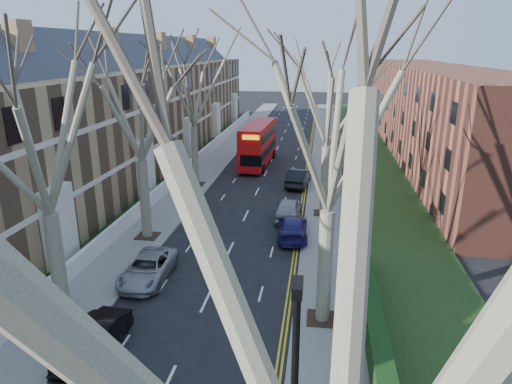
% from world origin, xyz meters
% --- Properties ---
extents(pavement_left, '(3.00, 102.00, 0.12)m').
position_xyz_m(pavement_left, '(-6.00, 39.00, 0.06)').
color(pavement_left, slate).
rests_on(pavement_left, ground).
extents(pavement_right, '(3.00, 102.00, 0.12)m').
position_xyz_m(pavement_right, '(6.00, 39.00, 0.06)').
color(pavement_right, slate).
rests_on(pavement_right, ground).
extents(terrace_left, '(9.70, 78.00, 13.60)m').
position_xyz_m(terrace_left, '(-13.65, 31.00, 5.53)').
color(terrace_left, olive).
rests_on(terrace_left, ground).
extents(flats_right, '(13.97, 54.00, 10.00)m').
position_xyz_m(flats_right, '(17.46, 43.00, 4.98)').
color(flats_right, brown).
rests_on(flats_right, ground).
extents(front_wall_left, '(0.30, 78.00, 1.00)m').
position_xyz_m(front_wall_left, '(-7.65, 31.00, 0.62)').
color(front_wall_left, white).
rests_on(front_wall_left, ground).
extents(grass_verge_right, '(6.00, 102.00, 0.06)m').
position_xyz_m(grass_verge_right, '(10.50, 39.00, 0.15)').
color(grass_verge_right, '#1D3112').
rests_on(grass_verge_right, ground).
extents(tree_left_mid, '(10.50, 10.50, 14.71)m').
position_xyz_m(tree_left_mid, '(-5.70, 6.00, 9.56)').
color(tree_left_mid, '#716951').
rests_on(tree_left_mid, ground).
extents(tree_left_far, '(10.15, 10.15, 14.22)m').
position_xyz_m(tree_left_far, '(-5.70, 16.00, 9.24)').
color(tree_left_far, '#716951').
rests_on(tree_left_far, ground).
extents(tree_left_dist, '(10.50, 10.50, 14.71)m').
position_xyz_m(tree_left_dist, '(-5.70, 28.00, 9.56)').
color(tree_left_dist, '#716951').
rests_on(tree_left_dist, ground).
extents(tree_right_near, '(10.85, 10.85, 15.20)m').
position_xyz_m(tree_right_near, '(5.70, -6.00, 9.86)').
color(tree_right_near, '#716951').
rests_on(tree_right_near, ground).
extents(tree_right_mid, '(10.50, 10.50, 14.71)m').
position_xyz_m(tree_right_mid, '(5.70, 8.00, 9.56)').
color(tree_right_mid, '#716951').
rests_on(tree_right_mid, ground).
extents(tree_right_far, '(10.15, 10.15, 14.22)m').
position_xyz_m(tree_right_far, '(5.70, 22.00, 9.24)').
color(tree_right_far, '#716951').
rests_on(tree_right_far, ground).
extents(double_decker_bus, '(2.98, 10.23, 4.27)m').
position_xyz_m(double_decker_bus, '(-1.22, 36.35, 2.09)').
color(double_decker_bus, red).
rests_on(double_decker_bus, ground).
extents(car_left_mid, '(1.67, 4.23, 1.37)m').
position_xyz_m(car_left_mid, '(-3.44, 4.28, 0.68)').
color(car_left_mid, black).
rests_on(car_left_mid, ground).
extents(car_left_far, '(2.20, 4.73, 1.31)m').
position_xyz_m(car_left_far, '(-3.59, 10.65, 0.66)').
color(car_left_far, '#96959A').
rests_on(car_left_far, ground).
extents(car_right_near, '(2.19, 4.83, 1.37)m').
position_xyz_m(car_right_near, '(3.70, 17.49, 0.69)').
color(car_right_near, navy).
rests_on(car_right_near, ground).
extents(car_right_mid, '(1.87, 4.47, 1.51)m').
position_xyz_m(car_right_mid, '(3.15, 20.91, 0.76)').
color(car_right_mid, gray).
rests_on(car_right_mid, ground).
extents(car_right_far, '(2.22, 4.91, 1.56)m').
position_xyz_m(car_right_far, '(3.46, 29.25, 0.78)').
color(car_right_far, black).
rests_on(car_right_far, ground).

